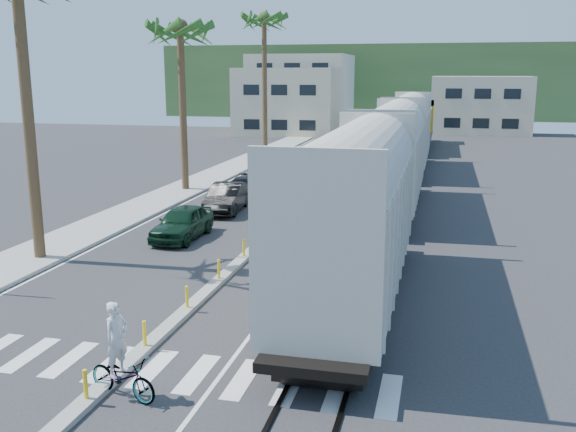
{
  "coord_description": "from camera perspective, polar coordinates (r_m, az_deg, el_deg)",
  "views": [
    {
      "loc": [
        7.61,
        -15.92,
        7.4
      ],
      "look_at": [
        1.94,
        7.59,
        2.0
      ],
      "focal_mm": 40.0,
      "sensor_mm": 36.0,
      "label": 1
    }
  ],
  "objects": [
    {
      "name": "car_rear",
      "position": [
        43.95,
        -1.9,
        3.84
      ],
      "size": [
        3.14,
        5.53,
        1.44
      ],
      "primitive_type": "imported",
      "rotation": [
        0.0,
        0.0,
        -0.07
      ],
      "color": "#929497",
      "rests_on": "ground"
    },
    {
      "name": "lane_markings",
      "position": [
        42.71,
        0.13,
        2.62
      ],
      "size": [
        9.42,
        90.0,
        0.01
      ],
      "color": "silver",
      "rests_on": "ground"
    },
    {
      "name": "palm_trees",
      "position": [
        41.83,
        -8.96,
        17.12
      ],
      "size": [
        3.5,
        37.2,
        13.75
      ],
      "color": "brown",
      "rests_on": "ground"
    },
    {
      "name": "median",
      "position": [
        37.4,
        1.54,
        1.31
      ],
      "size": [
        0.45,
        60.0,
        0.85
      ],
      "color": "gray",
      "rests_on": "ground"
    },
    {
      "name": "rails",
      "position": [
        44.61,
        10.02,
        2.89
      ],
      "size": [
        1.56,
        100.0,
        0.06
      ],
      "color": "black",
      "rests_on": "ground"
    },
    {
      "name": "hillside",
      "position": [
        116.18,
        10.0,
        11.71
      ],
      "size": [
        80.0,
        20.0,
        12.0
      ],
      "primitive_type": "cube",
      "color": "#385628",
      "rests_on": "ground"
    },
    {
      "name": "car_second",
      "position": [
        35.03,
        -5.46,
        1.62
      ],
      "size": [
        2.39,
        4.93,
        1.54
      ],
      "primitive_type": "imported",
      "rotation": [
        0.0,
        0.0,
        0.08
      ],
      "color": "black",
      "rests_on": "ground"
    },
    {
      "name": "buildings",
      "position": [
        88.74,
        4.52,
        10.59
      ],
      "size": [
        38.0,
        27.0,
        10.0
      ],
      "color": "beige",
      "rests_on": "ground"
    },
    {
      "name": "crosswalk",
      "position": [
        17.5,
        -14.02,
        -12.81
      ],
      "size": [
        14.0,
        2.2,
        0.01
      ],
      "primitive_type": "cube",
      "color": "silver",
      "rests_on": "ground"
    },
    {
      "name": "sidewalk",
      "position": [
        44.58,
        -7.85,
        3.01
      ],
      "size": [
        3.0,
        90.0,
        0.15
      ],
      "primitive_type": "cube",
      "color": "gray",
      "rests_on": "ground"
    },
    {
      "name": "freight_train",
      "position": [
        40.85,
        9.86,
        6.09
      ],
      "size": [
        3.0,
        60.94,
        5.85
      ],
      "color": "#B4B3A5",
      "rests_on": "ground"
    },
    {
      "name": "car_lead",
      "position": [
        29.57,
        -9.38,
        -0.58
      ],
      "size": [
        1.84,
        4.43,
        1.5
      ],
      "primitive_type": "imported",
      "rotation": [
        0.0,
        0.0,
        -0.01
      ],
      "color": "black",
      "rests_on": "ground"
    },
    {
      "name": "car_third",
      "position": [
        38.73,
        -4.12,
        2.48
      ],
      "size": [
        2.01,
        4.38,
        1.24
      ],
      "primitive_type": "imported",
      "rotation": [
        0.0,
        0.0,
        0.03
      ],
      "color": "black",
      "rests_on": "ground"
    },
    {
      "name": "ground",
      "position": [
        19.13,
        -11.24,
        -10.42
      ],
      "size": [
        140.0,
        140.0,
        0.0
      ],
      "primitive_type": "plane",
      "color": "#28282B",
      "rests_on": "ground"
    },
    {
      "name": "cyclist",
      "position": [
        15.73,
        -14.58,
        -12.94
      ],
      "size": [
        1.76,
        2.33,
        2.33
      ],
      "rotation": [
        0.0,
        0.0,
        1.28
      ],
      "color": "#9EA0A5",
      "rests_on": "ground"
    }
  ]
}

